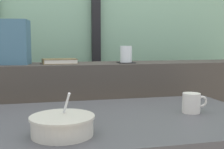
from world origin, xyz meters
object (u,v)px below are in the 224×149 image
(closed_book, at_px, (59,61))
(soup_bowl, at_px, (62,125))
(breakfast_table, at_px, (115,141))
(juice_glass, at_px, (126,55))
(ceramic_mug, at_px, (192,103))
(throw_pillow, at_px, (1,42))
(coaster_square, at_px, (126,63))

(closed_book, relative_size, soup_bowl, 1.02)
(breakfast_table, height_order, juice_glass, juice_glass)
(closed_book, height_order, ceramic_mug, closed_book)
(throw_pillow, relative_size, soup_bowl, 1.53)
(closed_book, height_order, throw_pillow, throw_pillow)
(throw_pillow, xyz_separation_m, ceramic_mug, (0.85, -0.69, -0.26))
(closed_book, relative_size, ceramic_mug, 1.90)
(breakfast_table, height_order, throw_pillow, throw_pillow)
(breakfast_table, bearing_deg, ceramic_mug, -1.67)
(closed_book, distance_m, ceramic_mug, 0.88)
(soup_bowl, relative_size, ceramic_mug, 1.86)
(closed_book, bearing_deg, throw_pillow, -179.66)
(juice_glass, height_order, closed_book, juice_glass)
(closed_book, relative_size, throw_pillow, 0.67)
(juice_glass, relative_size, soup_bowl, 0.49)
(juice_glass, xyz_separation_m, throw_pillow, (-0.75, 0.05, 0.08))
(juice_glass, xyz_separation_m, closed_book, (-0.41, 0.05, -0.04))
(breakfast_table, height_order, closed_book, closed_book)
(coaster_square, bearing_deg, juice_glass, -104.04)
(ceramic_mug, bearing_deg, coaster_square, 99.46)
(ceramic_mug, bearing_deg, closed_book, 126.96)
(throw_pillow, bearing_deg, closed_book, 0.34)
(coaster_square, relative_size, throw_pillow, 0.31)
(juice_glass, height_order, throw_pillow, throw_pillow)
(breakfast_table, relative_size, ceramic_mug, 10.75)
(closed_book, xyz_separation_m, soup_bowl, (-0.04, -0.87, -0.16))
(coaster_square, relative_size, closed_book, 0.47)
(coaster_square, xyz_separation_m, closed_book, (-0.41, 0.05, 0.01))
(soup_bowl, bearing_deg, coaster_square, 61.10)
(juice_glass, bearing_deg, coaster_square, 75.96)
(breakfast_table, distance_m, throw_pillow, 0.94)
(breakfast_table, relative_size, coaster_square, 12.15)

